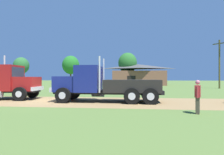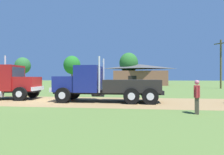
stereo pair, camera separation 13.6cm
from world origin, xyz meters
The scene contains 9 objects.
ground_plane centered at (0.00, 0.00, 0.00)m, with size 200.00×200.00×0.00m, color #546E32.
dirt_track centered at (0.00, 0.00, 0.00)m, with size 120.00×5.99×0.01m, color olive.
truck_foreground_white centered at (4.06, 0.07, 1.26)m, with size 8.20×2.69×3.34m.
visitor_by_barrel centered at (9.45, -4.13, 0.91)m, with size 0.39×0.56×1.70m.
shed_building centered at (7.53, 30.69, 2.39)m, with size 13.17×7.29×4.95m.
utility_pole_near centered at (20.51, 18.74, 4.28)m, with size 1.49×1.80×8.05m.
tree_left centered at (-29.55, 42.98, 5.65)m, with size 4.88×4.88×8.36m.
tree_mid centered at (-12.91, 42.58, 5.71)m, with size 5.22×5.22×8.60m.
tree_right centered at (5.05, 31.25, 5.30)m, with size 4.48×4.48×7.79m.
Camera 2 is at (6.32, -13.91, 1.83)m, focal length 30.03 mm.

